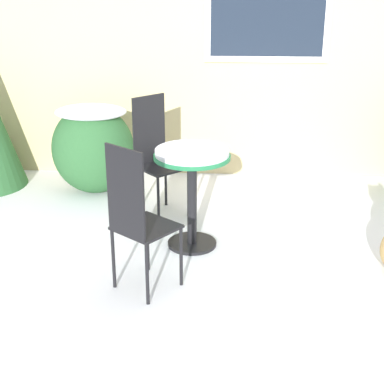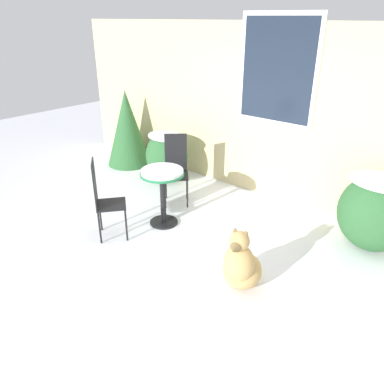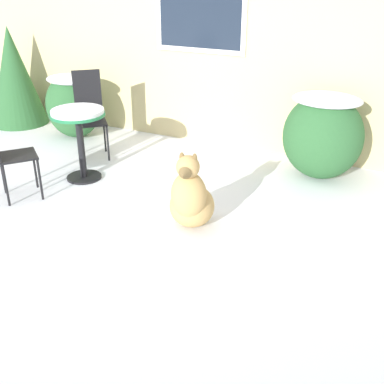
% 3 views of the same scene
% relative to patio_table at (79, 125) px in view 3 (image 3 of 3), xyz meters
% --- Properties ---
extents(ground_plane, '(16.00, 16.00, 0.00)m').
position_rel_patio_table_xyz_m(ground_plane, '(0.40, -0.45, -0.63)').
color(ground_plane, white).
extents(house_wall, '(8.00, 0.10, 2.72)m').
position_rel_patio_table_xyz_m(house_wall, '(0.41, 1.75, 0.72)').
color(house_wall, '#D1BC84').
rests_on(house_wall, ground_plane).
extents(shrub_left, '(0.80, 0.64, 0.87)m').
position_rel_patio_table_xyz_m(shrub_left, '(-1.02, 1.13, -0.16)').
color(shrub_left, '#2D6033').
rests_on(shrub_left, ground_plane).
extents(shrub_middle, '(0.89, 0.76, 0.97)m').
position_rel_patio_table_xyz_m(shrub_middle, '(2.40, 1.24, -0.11)').
color(shrub_middle, '#2D6033').
rests_on(shrub_middle, ground_plane).
extents(evergreen_bush, '(0.84, 0.84, 1.43)m').
position_rel_patio_table_xyz_m(evergreen_bush, '(-2.18, 1.26, 0.09)').
color(evergreen_bush, '#2D6033').
rests_on(evergreen_bush, ground_plane).
extents(patio_table, '(0.59, 0.59, 0.81)m').
position_rel_patio_table_xyz_m(patio_table, '(0.00, 0.00, 0.00)').
color(patio_table, black).
rests_on(patio_table, ground_plane).
extents(patio_chair_near_table, '(0.52, 0.52, 1.06)m').
position_rel_patio_table_xyz_m(patio_chair_near_table, '(-0.35, 0.65, -0.06)').
color(patio_chair_near_table, black).
rests_on(patio_chair_near_table, ground_plane).
extents(patio_chair_far_side, '(0.52, 0.52, 1.06)m').
position_rel_patio_table_xyz_m(patio_chair_far_side, '(-0.33, -0.73, -0.06)').
color(patio_chair_far_side, black).
rests_on(patio_chair_far_side, ground_plane).
extents(dog, '(0.50, 0.63, 0.78)m').
position_rel_patio_table_xyz_m(dog, '(1.61, -0.47, -0.33)').
color(dog, tan).
rests_on(dog, ground_plane).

